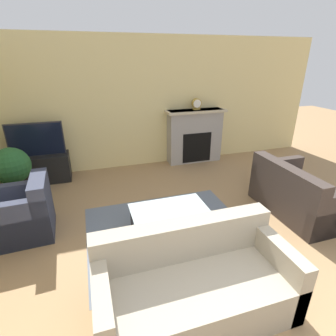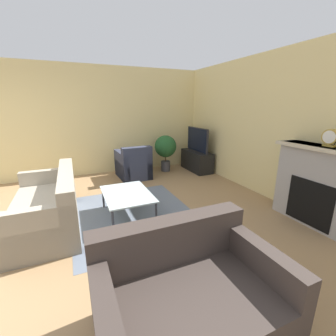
{
  "view_description": "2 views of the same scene",
  "coord_description": "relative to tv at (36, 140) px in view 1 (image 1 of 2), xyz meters",
  "views": [
    {
      "loc": [
        -1.03,
        -0.64,
        2.27
      ],
      "look_at": [
        0.12,
        3.0,
        0.65
      ],
      "focal_mm": 28.0,
      "sensor_mm": 36.0,
      "label": 1
    },
    {
      "loc": [
        3.24,
        1.44,
        1.76
      ],
      "look_at": [
        0.05,
        2.83,
        0.78
      ],
      "focal_mm": 24.0,
      "sensor_mm": 36.0,
      "label": 2
    }
  ],
  "objects": [
    {
      "name": "couch_loveseat",
      "position": [
        3.97,
        -2.42,
        -0.57
      ],
      "size": [
        0.96,
        1.41,
        0.82
      ],
      "rotation": [
        0.0,
        0.0,
        1.57
      ],
      "color": "#3D332D",
      "rests_on": "ground_plane"
    },
    {
      "name": "fireplace",
      "position": [
        3.26,
        0.14,
        -0.23
      ],
      "size": [
        1.35,
        0.39,
        1.2
      ],
      "color": "#9E9993",
      "rests_on": "ground_plane"
    },
    {
      "name": "tv",
      "position": [
        0.0,
        0.0,
        0.0
      ],
      "size": [
        0.98,
        0.06,
        0.64
      ],
      "color": "#232328",
      "rests_on": "tv_stand"
    },
    {
      "name": "potted_plant",
      "position": [
        -0.29,
        -0.81,
        -0.21
      ],
      "size": [
        0.59,
        0.59,
        0.98
      ],
      "color": "#47474C",
      "rests_on": "ground_plane"
    },
    {
      "name": "wall_back",
      "position": [
        1.97,
        0.34,
        0.49
      ],
      "size": [
        8.53,
        0.06,
        2.7
      ],
      "color": "beige",
      "rests_on": "ground_plane"
    },
    {
      "name": "tv_stand",
      "position": [
        0.0,
        0.0,
        -0.59
      ],
      "size": [
        1.04,
        0.45,
        0.54
      ],
      "color": "black",
      "rests_on": "ground_plane"
    },
    {
      "name": "couch_sectional",
      "position": [
        1.72,
        -3.53,
        -0.56
      ],
      "size": [
        1.8,
        0.85,
        0.82
      ],
      "color": "#9E937F",
      "rests_on": "ground_plane"
    },
    {
      "name": "coffee_table",
      "position": [
        1.86,
        -2.39,
        -0.5
      ],
      "size": [
        1.03,
        0.72,
        0.39
      ],
      "color": "#333338",
      "rests_on": "ground_plane"
    },
    {
      "name": "armchair_by_window",
      "position": [
        -0.07,
        -1.77,
        -0.56
      ],
      "size": [
        0.93,
        0.75,
        0.82
      ],
      "rotation": [
        0.0,
        0.0,
        -1.52
      ],
      "color": "#33384C",
      "rests_on": "ground_plane"
    },
    {
      "name": "area_rug",
      "position": [
        1.86,
        -2.3,
        -0.85
      ],
      "size": [
        2.23,
        1.92,
        0.0
      ],
      "color": "slate",
      "rests_on": "ground_plane"
    },
    {
      "name": "mantel_clock",
      "position": [
        3.28,
        0.14,
        0.47
      ],
      "size": [
        0.21,
        0.07,
        0.24
      ],
      "color": "#B79338",
      "rests_on": "fireplace"
    }
  ]
}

